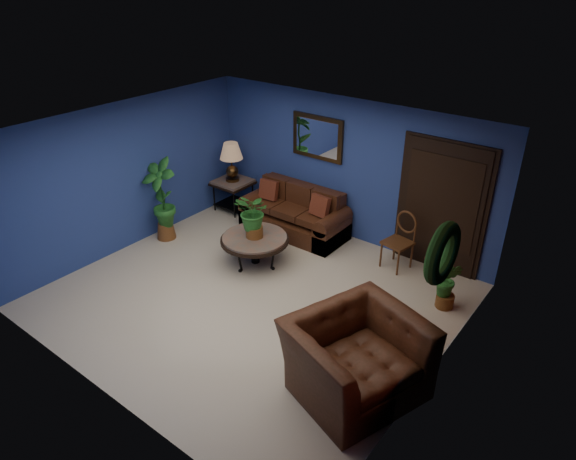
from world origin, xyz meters
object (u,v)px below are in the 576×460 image
Objects in this scene: end_table at (233,187)px; sofa at (296,217)px; table_lamp at (231,157)px; side_chair at (401,237)px; armchair at (356,358)px; coffee_table at (255,240)px.

sofa is at bearing 0.89° from end_table.
sofa is 1.56m from end_table.
sofa is 2.67× the size of table_lamp.
table_lamp is (0.00, 0.00, 0.62)m from end_table.
sofa is at bearing -167.14° from side_chair.
end_table is 0.71× the size of side_chair.
sofa is 1.74m from table_lamp.
sofa is 1.37× the size of armchair.
armchair is (2.91, -2.75, 0.18)m from sofa.
table_lamp is at bearing 0.00° from end_table.
sofa is at bearing 65.92° from armchair.
end_table reaches higher than coffee_table.
sofa is at bearing 0.89° from table_lamp.
sofa is 1.32m from coffee_table.
armchair is at bearing -31.50° from end_table.
table_lamp is 0.77× the size of side_chair.
table_lamp reaches higher than sofa.
side_chair reaches higher than coffee_table.
table_lamp is 0.51× the size of armchair.
armchair is at bearing -61.49° from side_chair.
end_table is 0.48× the size of armchair.
armchair is at bearing -43.42° from sofa.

